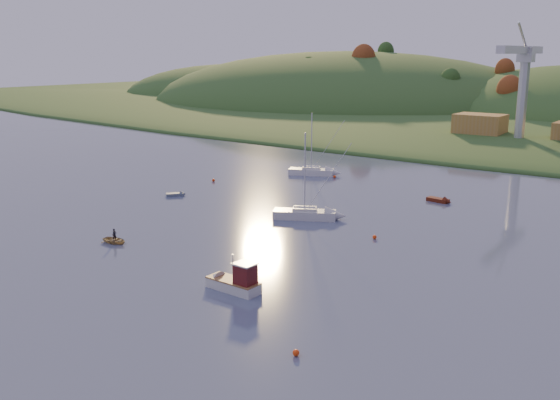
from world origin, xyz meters
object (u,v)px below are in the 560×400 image
Objects in this scene: fishing_boat at (230,280)px; red_tender at (442,201)px; sailboat_far at (311,171)px; canoe at (115,240)px; grey_dinghy at (179,194)px; sailboat_near at (305,213)px.

fishing_boat reaches higher than red_tender.
canoe is (4.44, -47.59, -0.39)m from sailboat_far.
grey_dinghy is at bearing 23.83° from canoe.
grey_dinghy is at bearing -36.50° from fishing_boat.
grey_dinghy is at bearing 152.20° from sailboat_near.
sailboat_near is 1.03× the size of sailboat_far.
sailboat_far reaches higher than fishing_boat.
red_tender is 39.50m from grey_dinghy.
canoe is at bearing -114.52° from grey_dinghy.
red_tender is 1.28× the size of grey_dinghy.
grey_dinghy is (-34.24, -19.69, -0.04)m from red_tender.
sailboat_far is 3.58× the size of grey_dinghy.
sailboat_far reaches higher than canoe.
sailboat_near reaches higher than sailboat_far.
sailboat_far is (-24.57, 50.68, -0.15)m from fishing_boat.
sailboat_far reaches higher than grey_dinghy.
canoe is at bearing -110.01° from red_tender.
red_tender is (11.12, 19.48, -0.47)m from sailboat_near.
grey_dinghy is (-31.73, 24.74, -0.64)m from fishing_boat.
canoe is 47.14m from red_tender.
sailboat_near reaches higher than red_tender.
sailboat_far is 2.80× the size of red_tender.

